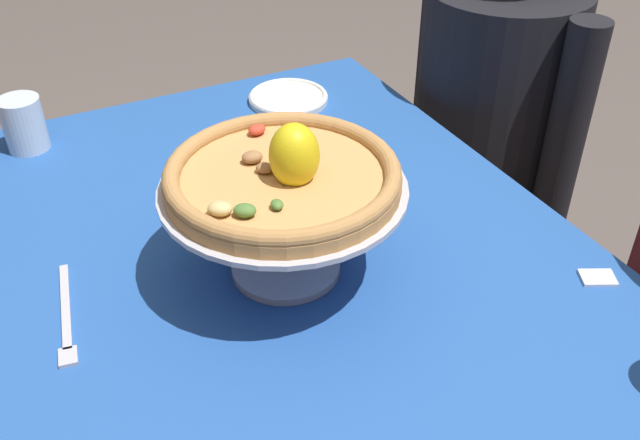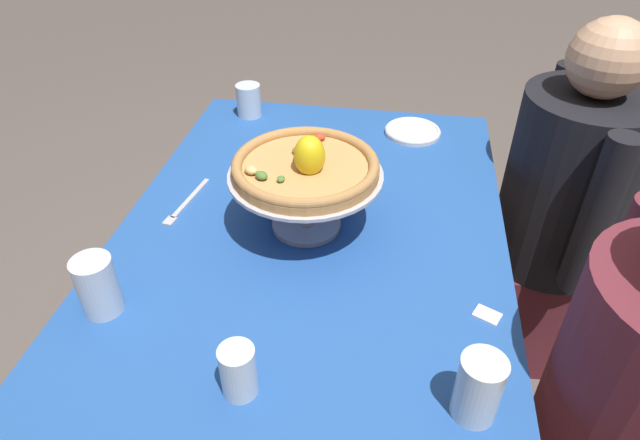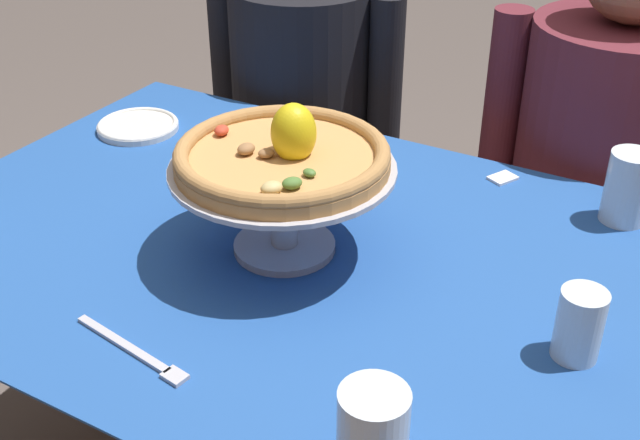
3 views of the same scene
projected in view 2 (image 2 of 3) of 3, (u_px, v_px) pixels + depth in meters
name	position (u px, v px, depth m)	size (l,w,h in m)	color
ground_plane	(314.00, 407.00, 1.76)	(14.00, 14.00, 0.00)	#5B514C
dining_table	(312.00, 258.00, 1.38)	(1.28, 0.91, 0.74)	brown
pizza_stand	(306.00, 189.00, 1.24)	(0.35, 0.35, 0.15)	#B7B7C1
pizza	(306.00, 166.00, 1.20)	(0.33, 0.33, 0.10)	tan
water_glass_back_right	(478.00, 391.00, 0.88)	(0.07, 0.07, 0.12)	silver
water_glass_front_left	(249.00, 102.00, 1.75)	(0.08, 0.08, 0.10)	silver
water_glass_side_right	(239.00, 374.00, 0.92)	(0.06, 0.06, 0.10)	silver
water_glass_front_right	(98.00, 288.00, 1.06)	(0.08, 0.08, 0.13)	silver
side_plate	(413.00, 131.00, 1.67)	(0.17, 0.17, 0.02)	silver
dinner_fork	(185.00, 204.00, 1.38)	(0.21, 0.05, 0.01)	#B7B7C1
sugar_packet	(487.00, 315.00, 1.08)	(0.05, 0.04, 0.01)	white
diner_left	(555.00, 222.00, 1.62)	(0.50, 0.37, 1.15)	maroon
diner_right	(631.00, 438.00, 1.03)	(0.52, 0.39, 1.19)	#1E3833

